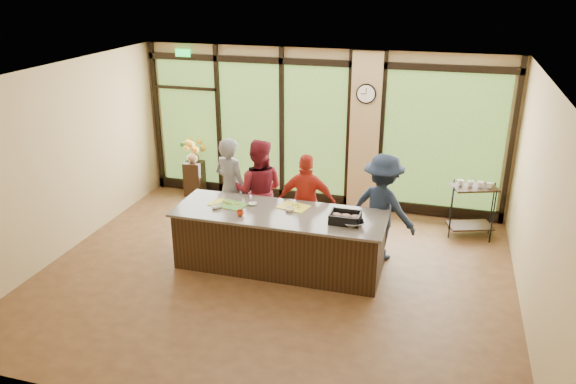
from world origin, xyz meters
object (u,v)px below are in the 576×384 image
Objects in this scene: cook_right at (382,208)px; flower_stand at (195,178)px; cook_left at (231,188)px; bar_cart at (473,203)px; island_base at (279,241)px; roasting_pan at (345,220)px.

cook_right is 2.45× the size of flower_stand.
flower_stand is at bearing 0.56° from cook_right.
cook_right is 4.36m from flower_stand.
cook_left is 4.11m from bar_cart.
cook_left is (-1.09, 0.81, 0.45)m from island_base.
cook_left reaches higher than roasting_pan.
cook_right is at bearing -23.26° from flower_stand.
flower_stand is (-3.55, 2.50, -0.61)m from roasting_pan.
cook_right is (2.54, -0.06, -0.03)m from cook_left.
island_base is 3.46m from bar_cart.
cook_left is 4.09× the size of roasting_pan.
flower_stand is at bearing -26.57° from cook_left.
island_base is 1.43m from cook_left.
roasting_pan is (2.11, -0.89, 0.07)m from cook_left.
bar_cart is (1.83, 2.05, -0.36)m from roasting_pan.
roasting_pan is 0.62× the size of flower_stand.
island_base is 1.80× the size of cook_right.
cook_left is 2.54m from cook_right.
cook_left reaches higher than flower_stand.
island_base reaches higher than flower_stand.
roasting_pan is 4.39m from flower_stand.
roasting_pan is (1.01, -0.08, 0.52)m from island_base.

